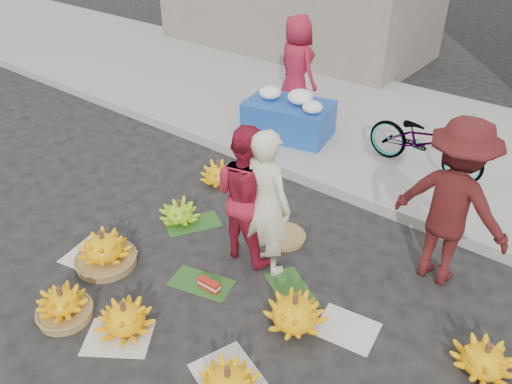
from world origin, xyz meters
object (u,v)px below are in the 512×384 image
Objects in this scene: banana_bunch_0 at (104,250)px; vendor_cream at (267,203)px; banana_bunch_4 at (295,312)px; bicycle at (426,141)px; flower_table at (289,117)px.

vendor_cream reaches higher than banana_bunch_0.
vendor_cream reaches higher than banana_bunch_4.
banana_bunch_0 is 4.37m from bicycle.
vendor_cream is 3.02m from flower_table.
vendor_cream reaches higher than bicycle.
banana_bunch_4 is at bearing -173.23° from bicycle.
banana_bunch_4 is 0.55× the size of flower_table.
flower_table is (-2.24, 3.09, 0.26)m from banana_bunch_4.
flower_table is 0.86× the size of bicycle.
bicycle reaches higher than flower_table.
bicycle is at bearing 93.01° from banana_bunch_4.
banana_bunch_0 is 1.85m from vendor_cream.
vendor_cream reaches higher than flower_table.
flower_table reaches higher than banana_bunch_4.
banana_bunch_4 is (2.11, 0.55, -0.02)m from banana_bunch_0.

